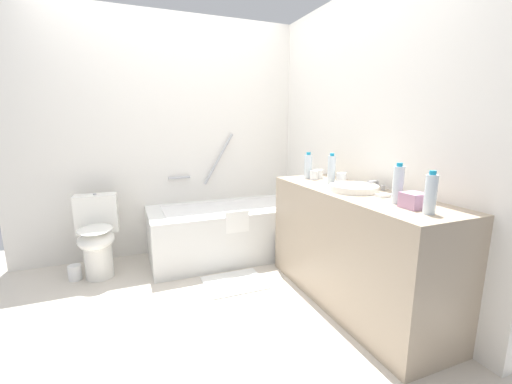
{
  "coord_description": "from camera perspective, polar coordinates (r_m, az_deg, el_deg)",
  "views": [
    {
      "loc": [
        -0.47,
        -2.31,
        1.35
      ],
      "look_at": [
        0.48,
        0.04,
        0.82
      ],
      "focal_mm": 23.15,
      "sensor_mm": 36.0,
      "label": 1
    }
  ],
  "objects": [
    {
      "name": "sink_faucet",
      "position": [
        2.61,
        20.06,
        1.12
      ],
      "size": [
        0.1,
        0.15,
        0.07
      ],
      "color": "#A9A9AE",
      "rests_on": "vanity_counter"
    },
    {
      "name": "sink_basin",
      "position": [
        2.48,
        16.56,
        0.67
      ],
      "size": [
        0.34,
        0.34,
        0.04
      ],
      "primitive_type": "cylinder",
      "color": "white",
      "rests_on": "vanity_counter"
    },
    {
      "name": "vanity_counter",
      "position": [
        2.61,
        16.41,
        -9.28
      ],
      "size": [
        0.53,
        1.59,
        0.87
      ],
      "primitive_type": "cube",
      "color": "tan",
      "rests_on": "ground_plane"
    },
    {
      "name": "drinking_glass_0",
      "position": [
        2.91,
        9.98,
        2.91
      ],
      "size": [
        0.07,
        0.07,
        0.08
      ],
      "primitive_type": "cylinder",
      "color": "white",
      "rests_on": "vanity_counter"
    },
    {
      "name": "ground_plane",
      "position": [
        2.72,
        -9.57,
        -18.23
      ],
      "size": [
        3.68,
        3.68,
        0.0
      ],
      "primitive_type": "plane",
      "color": "beige"
    },
    {
      "name": "wall_right_mirror",
      "position": [
        2.97,
        17.01,
        8.47
      ],
      "size": [
        0.1,
        2.76,
        2.41
      ],
      "primitive_type": "cube",
      "color": "white",
      "rests_on": "ground_plane"
    },
    {
      "name": "wall_back_tiled",
      "position": [
        3.58,
        -14.62,
        9.08
      ],
      "size": [
        3.08,
        0.1,
        2.41
      ],
      "primitive_type": "cube",
      "color": "white",
      "rests_on": "ground_plane"
    },
    {
      "name": "tissue_box",
      "position": [
        2.11,
        25.59,
        -1.33
      ],
      "size": [
        0.12,
        0.12,
        0.09
      ],
      "primitive_type": "cube",
      "color": "#B686A6",
      "rests_on": "vanity_counter"
    },
    {
      "name": "bathtub",
      "position": [
        3.44,
        -4.38,
        -6.39
      ],
      "size": [
        1.62,
        0.75,
        1.24
      ],
      "color": "silver",
      "rests_on": "ground_plane"
    },
    {
      "name": "toilet",
      "position": [
        3.29,
        -25.77,
        -6.77
      ],
      "size": [
        0.36,
        0.52,
        0.73
      ],
      "rotation": [
        0.0,
        0.0,
        -1.59
      ],
      "color": "white",
      "rests_on": "ground_plane"
    },
    {
      "name": "water_bottle_1",
      "position": [
        2.97,
        9.0,
        4.43
      ],
      "size": [
        0.07,
        0.07,
        0.23
      ],
      "color": "silver",
      "rests_on": "vanity_counter"
    },
    {
      "name": "water_bottle_2",
      "position": [
        2.73,
        12.91,
        3.81
      ],
      "size": [
        0.06,
        0.06,
        0.25
      ],
      "color": "silver",
      "rests_on": "vanity_counter"
    },
    {
      "name": "drinking_glass_1",
      "position": [
        2.71,
        14.5,
        2.24
      ],
      "size": [
        0.08,
        0.08,
        0.1
      ],
      "primitive_type": "cylinder",
      "color": "white",
      "rests_on": "vanity_counter"
    },
    {
      "name": "water_bottle_0",
      "position": [
        2.0,
        27.93,
        -0.29
      ],
      "size": [
        0.06,
        0.06,
        0.24
      ],
      "color": "silver",
      "rests_on": "vanity_counter"
    },
    {
      "name": "drinking_glass_2",
      "position": [
        2.98,
        10.8,
        3.08
      ],
      "size": [
        0.07,
        0.07,
        0.08
      ],
      "primitive_type": "cylinder",
      "color": "white",
      "rests_on": "vanity_counter"
    },
    {
      "name": "water_bottle_3",
      "position": [
        2.18,
        23.32,
        1.2
      ],
      "size": [
        0.06,
        0.06,
        0.25
      ],
      "color": "silver",
      "rests_on": "vanity_counter"
    },
    {
      "name": "soap_dish",
      "position": [
        2.35,
        21.13,
        -0.55
      ],
      "size": [
        0.09,
        0.06,
        0.02
      ],
      "primitive_type": "cube",
      "color": "white",
      "rests_on": "vanity_counter"
    },
    {
      "name": "bath_mat",
      "position": [
        2.95,
        -3.76,
        -15.37
      ],
      "size": [
        0.5,
        0.41,
        0.01
      ],
      "primitive_type": "cube",
      "color": "white",
      "rests_on": "ground_plane"
    },
    {
      "name": "toilet_paper_roll",
      "position": [
        3.38,
        -28.81,
        -12.1
      ],
      "size": [
        0.11,
        0.11,
        0.13
      ],
      "primitive_type": "cylinder",
      "color": "white",
      "rests_on": "ground_plane"
    }
  ]
}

